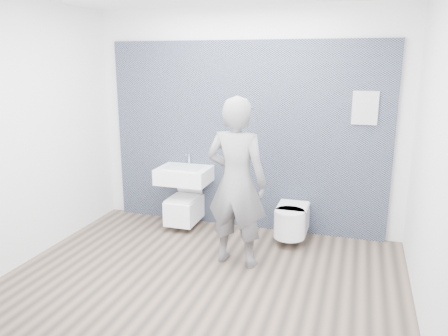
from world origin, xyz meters
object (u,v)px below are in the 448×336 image
(toilet_square, at_px, (184,208))
(toilet_rounded, at_px, (291,220))
(washbasin, at_px, (184,175))
(visitor, at_px, (237,183))

(toilet_square, relative_size, toilet_rounded, 1.10)
(washbasin, relative_size, visitor, 0.36)
(toilet_square, bearing_deg, washbasin, 90.00)
(toilet_square, relative_size, visitor, 0.38)
(toilet_square, bearing_deg, visitor, -40.33)
(washbasin, relative_size, toilet_rounded, 1.05)
(toilet_rounded, bearing_deg, visitor, -122.70)
(washbasin, distance_m, toilet_square, 0.45)
(visitor, bearing_deg, toilet_rounded, -117.49)
(toilet_square, height_order, toilet_rounded, toilet_square)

